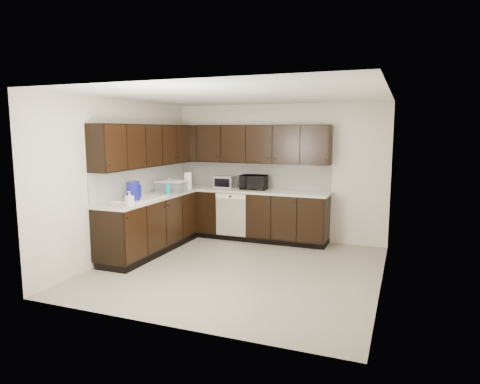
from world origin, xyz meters
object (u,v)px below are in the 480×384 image
(microwave, at_px, (254,182))
(storage_bin, at_px, (172,186))
(sink, at_px, (139,203))
(toaster_oven, at_px, (225,182))
(blue_pitcher, at_px, (133,191))

(microwave, height_order, storage_bin, microwave)
(sink, distance_m, microwave, 2.19)
(toaster_oven, distance_m, storage_bin, 1.05)
(sink, bearing_deg, toaster_oven, 66.99)
(toaster_oven, bearing_deg, blue_pitcher, -109.71)
(sink, xyz_separation_m, toaster_oven, (0.74, 1.73, 0.18))
(toaster_oven, bearing_deg, storage_bin, -130.95)
(microwave, height_order, blue_pitcher, blue_pitcher)
(microwave, height_order, toaster_oven, microwave)
(toaster_oven, height_order, storage_bin, toaster_oven)
(toaster_oven, bearing_deg, microwave, 1.64)
(toaster_oven, xyz_separation_m, storage_bin, (-0.69, -0.79, -0.02))
(sink, bearing_deg, microwave, 53.24)
(sink, height_order, storage_bin, sink)
(blue_pitcher, bearing_deg, sink, 84.52)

